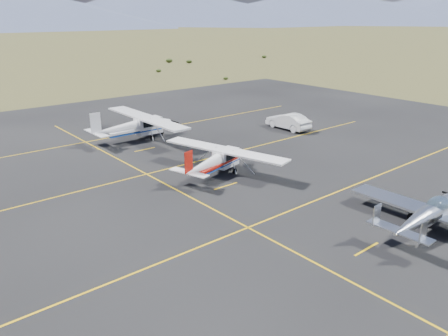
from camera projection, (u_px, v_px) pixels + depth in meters
name	position (u px, v px, depth m)	size (l,w,h in m)	color
ground	(344.00, 210.00, 26.16)	(1600.00, 1600.00, 0.00)	#383D1C
apron	(262.00, 178.00, 31.25)	(72.00, 72.00, 0.02)	black
aircraft_low_wing	(431.00, 214.00, 23.35)	(7.01, 9.80, 2.14)	silver
aircraft_cessna	(216.00, 160.00, 31.52)	(6.80, 10.19, 2.59)	white
aircraft_plain	(135.00, 126.00, 40.22)	(7.26, 12.10, 3.08)	silver
sedan	(288.00, 121.00, 44.25)	(1.70, 4.89, 1.61)	silver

